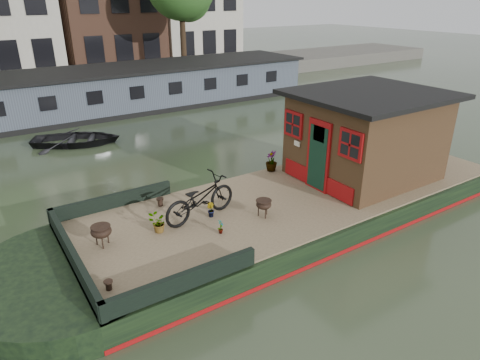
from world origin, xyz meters
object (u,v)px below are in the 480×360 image
bicycle (200,198)px  brazier_front (264,208)px  cabin (366,134)px  dinghy (76,136)px  brazier_rear (102,236)px

bicycle → brazier_front: bearing=-129.7°
bicycle → brazier_front: (1.28, -0.75, -0.29)m
cabin → dinghy: size_ratio=1.19×
bicycle → brazier_rear: 2.30m
bicycle → brazier_rear: size_ratio=4.19×
brazier_front → dinghy: 10.13m
dinghy → brazier_rear: bearing=-164.8°
brazier_rear → dinghy: size_ratio=0.14×
cabin → bicycle: (-5.15, 0.27, -0.72)m
cabin → brazier_front: bearing=-172.9°
bicycle → cabin: bearing=-102.4°
cabin → brazier_rear: 7.51m
brazier_rear → cabin: bearing=-2.5°
brazier_rear → dinghy: (1.67, 9.13, -0.53)m
bicycle → dinghy: size_ratio=0.57×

